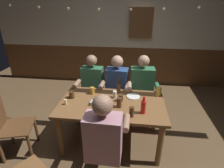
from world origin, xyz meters
name	(u,v)px	position (x,y,z in m)	size (l,w,h in m)	color
ground_plane	(112,142)	(0.00, 0.00, 0.00)	(8.04, 8.04, 0.00)	brown
back_wall_upper	(124,21)	(0.00, 2.43, 1.65)	(6.70, 0.12, 1.31)	beige
back_wall_wainscot	(123,65)	(0.00, 2.43, 0.50)	(6.70, 0.12, 1.00)	brown
dining_table	(112,109)	(0.00, 0.02, 0.62)	(1.53, 0.91, 0.73)	brown
person_0	(92,85)	(-0.46, 0.71, 0.67)	(0.54, 0.50, 1.22)	#33724C
person_1	(116,86)	(-0.01, 0.70, 0.67)	(0.56, 0.57, 1.22)	#2D4C84
person_2	(142,87)	(0.46, 0.72, 0.68)	(0.56, 0.52, 1.24)	#33724C
person_3	(105,137)	(0.00, -0.66, 0.69)	(0.54, 0.53, 1.25)	#B78493
chair_empty_near_right	(10,126)	(-1.40, -0.37, 0.48)	(0.54, 0.54, 0.88)	brown
table_candle	(66,102)	(-0.65, -0.10, 0.77)	(0.04, 0.04, 0.08)	#F9E08C
condiment_caddy	(95,103)	(-0.23, -0.05, 0.75)	(0.14, 0.10, 0.05)	#B2B7BC
plate_0	(133,96)	(0.31, 0.24, 0.73)	(0.21, 0.21, 0.01)	white
bottle_0	(118,88)	(0.07, 0.32, 0.82)	(0.06, 0.06, 0.26)	#593314
bottle_1	(143,107)	(0.44, -0.19, 0.82)	(0.07, 0.07, 0.24)	red
pint_glass_0	(159,91)	(0.70, 0.34, 0.80)	(0.08, 0.08, 0.14)	#E5C64C
pint_glass_1	(132,112)	(0.29, -0.28, 0.80)	(0.06, 0.06, 0.14)	#4C2D19
pint_glass_2	(119,102)	(0.11, -0.08, 0.80)	(0.07, 0.07, 0.15)	#4C2D19
pint_glass_3	(92,91)	(-0.34, 0.26, 0.78)	(0.07, 0.07, 0.11)	gold
pint_glass_4	(121,98)	(0.12, 0.09, 0.78)	(0.07, 0.07, 0.11)	#4C2D19
pint_glass_5	(72,95)	(-0.63, 0.09, 0.78)	(0.08, 0.08, 0.11)	#4C2D19
pint_glass_6	(101,111)	(-0.09, -0.32, 0.80)	(0.08, 0.08, 0.15)	#E5C64C
pint_glass_7	(115,94)	(0.03, 0.18, 0.78)	(0.06, 0.06, 0.11)	white
wall_dart_cabinet	(141,23)	(0.42, 2.30, 1.62)	(0.56, 0.15, 0.70)	brown
string_lights	(115,5)	(0.00, 0.35, 2.02)	(4.73, 0.04, 0.17)	#F9EAB2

